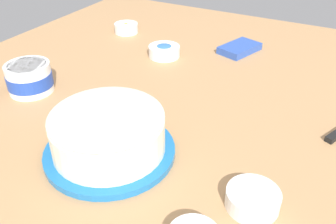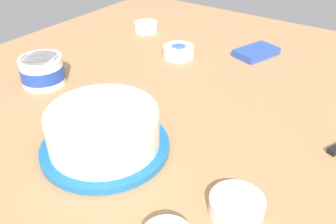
% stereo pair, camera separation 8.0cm
% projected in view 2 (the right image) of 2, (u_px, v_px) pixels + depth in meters
% --- Properties ---
extents(ground_plane, '(1.54, 1.54, 0.00)m').
position_uv_depth(ground_plane, '(197.00, 114.00, 0.86)').
color(ground_plane, tan).
extents(frosted_cake, '(0.26, 0.26, 0.11)m').
position_uv_depth(frosted_cake, '(104.00, 129.00, 0.72)').
color(frosted_cake, '#1E6BB2').
rests_on(frosted_cake, ground_plane).
extents(frosting_tub, '(0.12, 0.12, 0.08)m').
position_uv_depth(frosting_tub, '(42.00, 70.00, 0.97)').
color(frosting_tub, white).
rests_on(frosting_tub, ground_plane).
extents(sprinkle_bowl_blue, '(0.10, 0.10, 0.04)m').
position_uv_depth(sprinkle_bowl_blue, '(179.00, 51.00, 1.13)').
color(sprinkle_bowl_blue, white).
rests_on(sprinkle_bowl_blue, ground_plane).
extents(sprinkle_bowl_orange, '(0.09, 0.09, 0.03)m').
position_uv_depth(sprinkle_bowl_orange, '(237.00, 205.00, 0.60)').
color(sprinkle_bowl_orange, white).
rests_on(sprinkle_bowl_orange, ground_plane).
extents(sprinkle_bowl_yellow, '(0.08, 0.08, 0.03)m').
position_uv_depth(sprinkle_bowl_yellow, '(146.00, 26.00, 1.32)').
color(sprinkle_bowl_yellow, white).
rests_on(sprinkle_bowl_yellow, ground_plane).
extents(candy_box_upper, '(0.15, 0.12, 0.02)m').
position_uv_depth(candy_box_upper, '(256.00, 52.00, 1.14)').
color(candy_box_upper, '#2D51B2').
rests_on(candy_box_upper, ground_plane).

